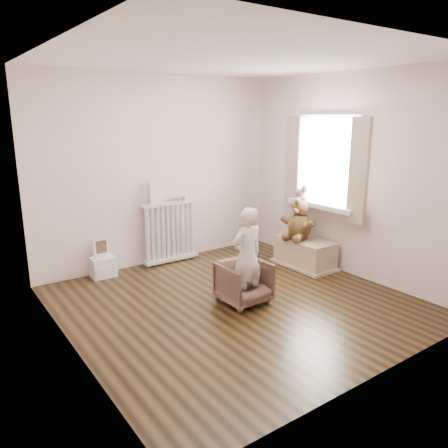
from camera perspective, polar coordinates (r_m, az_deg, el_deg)
floor at (r=5.02m, az=1.60°, el=-10.18°), size 3.60×3.60×0.01m
ceiling at (r=4.60m, az=1.83°, el=20.81°), size 3.60×3.60×0.01m
back_wall at (r=6.15m, az=-8.49°, el=6.84°), size 3.60×0.02×2.60m
front_wall at (r=3.40m, az=20.24°, el=0.25°), size 3.60×0.02×2.60m
left_wall at (r=3.85m, az=-20.26°, el=1.78°), size 0.02×3.60×2.60m
right_wall at (r=5.88m, az=15.94°, el=6.13°), size 0.02×3.60×2.60m
window at (r=6.03m, az=13.57°, el=7.89°), size 0.03×0.90×1.10m
window_sill at (r=6.05m, az=12.69°, el=2.39°), size 0.22×1.10×0.06m
curtain_left at (r=5.59m, az=17.18°, el=6.58°), size 0.06×0.26×1.30m
curtain_right at (r=6.34m, az=8.99°, el=7.86°), size 0.06×0.26×1.30m
radiator at (r=6.27m, az=-7.01°, el=-1.48°), size 0.83×0.16×0.87m
paper_doll at (r=6.04m, az=-8.75°, el=4.18°), size 0.20×0.02×0.33m
tin_a at (r=6.21m, az=-6.03°, el=3.23°), size 0.09×0.09×0.05m
tin_b at (r=6.25m, az=-5.42°, el=3.33°), size 0.10×0.10×0.06m
toy_vanity at (r=5.88m, az=-15.58°, el=-4.12°), size 0.31×0.22×0.48m
armchair at (r=4.93m, az=2.60°, el=-7.61°), size 0.52×0.53×0.48m
child at (r=4.79m, az=3.01°, el=-4.17°), size 0.40×0.27×1.09m
toy_bench at (r=6.20m, az=10.52°, el=-3.63°), size 0.43×0.82×0.39m
teddy_bear at (r=6.10m, az=9.89°, el=0.69°), size 0.52×0.45×0.56m
plush_cat at (r=6.29m, az=10.00°, el=4.17°), size 0.18×0.27×0.21m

